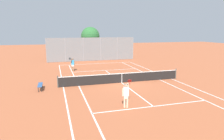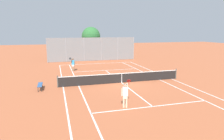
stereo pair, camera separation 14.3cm
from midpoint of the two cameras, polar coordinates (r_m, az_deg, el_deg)
The scene contains 11 objects.
ground_plane at distance 19.31m, azimuth 2.99°, elevation -3.66°, with size 120.00×120.00×0.00m, color #B25B38.
court_line_markings at distance 19.31m, azimuth 2.99°, elevation -3.65°, with size 11.10×23.90×0.01m.
tennis_net at distance 19.19m, azimuth 3.01°, elevation -2.19°, with size 12.00×0.10×1.07m.
player_near_side at distance 13.00m, azimuth 4.11°, elevation -6.80°, with size 0.81×0.70×1.77m.
player_far_left at distance 25.05m, azimuth -10.94°, elevation 1.75°, with size 0.77×0.71×1.77m.
loose_tennis_ball_0 at distance 29.19m, azimuth -11.81°, elevation 1.25°, with size 0.07×0.07×0.07m, color #D1DB33.
loose_tennis_ball_1 at distance 15.88m, azimuth -8.45°, elevation -6.93°, with size 0.07×0.07×0.07m, color #D1DB33.
loose_tennis_ball_2 at distance 21.20m, azimuth 8.46°, elevation -2.33°, with size 0.07×0.07×0.07m, color #D1DB33.
courtside_bench at distance 18.01m, azimuth -19.65°, elevation -4.05°, with size 0.36×1.50×0.47m.
back_fence at distance 33.36m, azimuth -5.38°, elevation 5.94°, with size 14.60×0.08×3.86m.
tree_behind_left at distance 37.16m, azimuth -5.76°, elevation 9.42°, with size 3.38×3.38×5.63m.
Camera 2 is at (-6.01, -17.67, 4.93)m, focal length 32.00 mm.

